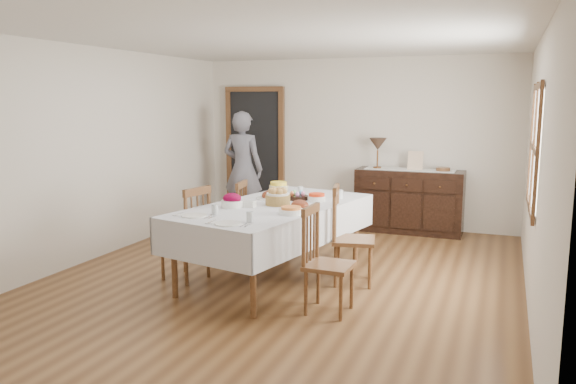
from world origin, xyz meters
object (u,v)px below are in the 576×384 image
(chair_left_near, at_px, (188,233))
(chair_left_far, at_px, (232,219))
(person, at_px, (243,165))
(chair_right_far, at_px, (349,234))
(sideboard, at_px, (409,201))
(table_lamp, at_px, (378,145))
(dining_table, at_px, (273,213))
(chair_right_near, at_px, (324,259))

(chair_left_near, relative_size, chair_left_far, 1.07)
(chair_left_near, xyz_separation_m, person, (-0.65, 2.71, 0.43))
(chair_right_far, distance_m, sideboard, 2.65)
(sideboard, xyz_separation_m, table_lamp, (-0.49, -0.02, 0.82))
(person, xyz_separation_m, table_lamp, (2.03, 0.44, 0.34))
(dining_table, xyz_separation_m, table_lamp, (0.52, 2.79, 0.55))
(chair_left_far, relative_size, chair_right_near, 0.98)
(chair_left_near, relative_size, chair_right_far, 0.98)
(chair_left_near, height_order, chair_left_far, chair_left_near)
(sideboard, distance_m, table_lamp, 0.96)
(person, bearing_deg, chair_left_far, 112.04)
(chair_left_near, distance_m, table_lamp, 3.52)
(sideboard, height_order, table_lamp, table_lamp)
(person, bearing_deg, chair_left_near, 103.94)
(dining_table, bearing_deg, chair_right_far, 24.30)
(table_lamp, bearing_deg, chair_right_near, -85.41)
(person, distance_m, table_lamp, 2.10)
(chair_left_near, bearing_deg, chair_right_far, 118.92)
(chair_right_near, bearing_deg, chair_right_far, 2.08)
(table_lamp, bearing_deg, sideboard, 2.45)
(chair_right_near, distance_m, chair_right_far, 0.89)
(chair_right_far, bearing_deg, dining_table, 90.48)
(dining_table, relative_size, chair_right_near, 2.64)
(chair_left_near, xyz_separation_m, chair_left_far, (0.05, 0.93, -0.03))
(chair_right_near, distance_m, person, 3.87)
(dining_table, relative_size, chair_left_near, 2.53)
(chair_right_far, height_order, sideboard, chair_right_far)
(chair_right_near, distance_m, sideboard, 3.54)
(sideboard, relative_size, person, 0.82)
(chair_right_near, height_order, person, person)
(chair_left_near, relative_size, table_lamp, 2.26)
(dining_table, distance_m, sideboard, 3.00)
(dining_table, height_order, person, person)
(table_lamp, bearing_deg, chair_left_near, -113.72)
(table_lamp, bearing_deg, chair_left_far, -120.98)
(chair_left_far, bearing_deg, sideboard, 132.23)
(chair_right_far, distance_m, person, 3.20)
(chair_right_near, bearing_deg, sideboard, -1.68)
(chair_right_far, relative_size, table_lamp, 2.30)
(dining_table, relative_size, chair_right_far, 2.48)
(chair_left_far, relative_size, person, 0.51)
(chair_right_far, bearing_deg, table_lamp, -5.84)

